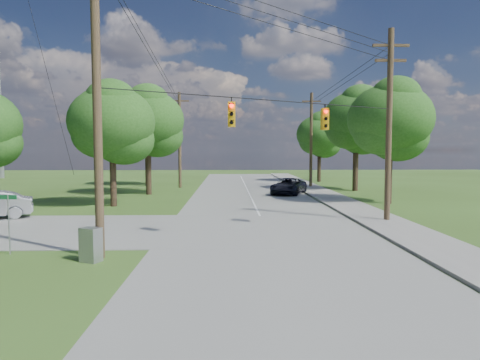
{
  "coord_description": "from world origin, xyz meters",
  "views": [
    {
      "loc": [
        0.12,
        -15.25,
        3.96
      ],
      "look_at": [
        0.67,
        5.0,
        2.54
      ],
      "focal_mm": 32.0,
      "sensor_mm": 36.0,
      "label": 1
    }
  ],
  "objects_px": {
    "pole_north_e": "(311,139)",
    "car_main_north": "(289,186)",
    "pole_north_w": "(180,139)",
    "control_cabinet": "(91,245)",
    "pole_ne": "(389,122)",
    "pole_sw": "(97,87)"
  },
  "relations": [
    {
      "from": "pole_north_w",
      "to": "car_main_north",
      "type": "height_order",
      "value": "pole_north_w"
    },
    {
      "from": "pole_north_e",
      "to": "car_main_north",
      "type": "relative_size",
      "value": 1.96
    },
    {
      "from": "control_cabinet",
      "to": "pole_north_w",
      "type": "bearing_deg",
      "value": 115.14
    },
    {
      "from": "pole_north_w",
      "to": "control_cabinet",
      "type": "distance_m",
      "value": 30.5
    },
    {
      "from": "control_cabinet",
      "to": "pole_ne",
      "type": "bearing_deg",
      "value": 55.55
    },
    {
      "from": "pole_ne",
      "to": "control_cabinet",
      "type": "xyz_separation_m",
      "value": [
        -13.67,
        -8.16,
        -4.86
      ]
    },
    {
      "from": "pole_ne",
      "to": "pole_sw",
      "type": "bearing_deg",
      "value": -150.62
    },
    {
      "from": "car_main_north",
      "to": "control_cabinet",
      "type": "distance_m",
      "value": 25.06
    },
    {
      "from": "pole_north_w",
      "to": "car_main_north",
      "type": "relative_size",
      "value": 1.96
    },
    {
      "from": "pole_north_w",
      "to": "car_main_north",
      "type": "xyz_separation_m",
      "value": [
        10.5,
        -7.31,
        -4.39
      ]
    },
    {
      "from": "control_cabinet",
      "to": "car_main_north",
      "type": "bearing_deg",
      "value": 90.51
    },
    {
      "from": "pole_north_e",
      "to": "pole_north_w",
      "type": "bearing_deg",
      "value": 180.0
    },
    {
      "from": "pole_ne",
      "to": "pole_north_e",
      "type": "bearing_deg",
      "value": 90.0
    },
    {
      "from": "car_main_north",
      "to": "control_cabinet",
      "type": "bearing_deg",
      "value": -91.22
    },
    {
      "from": "control_cabinet",
      "to": "pole_sw",
      "type": "bearing_deg",
      "value": 98.35
    },
    {
      "from": "pole_ne",
      "to": "car_main_north",
      "type": "distance_m",
      "value": 15.81
    },
    {
      "from": "pole_ne",
      "to": "control_cabinet",
      "type": "relative_size",
      "value": 8.61
    },
    {
      "from": "pole_ne",
      "to": "control_cabinet",
      "type": "bearing_deg",
      "value": -149.15
    },
    {
      "from": "pole_sw",
      "to": "pole_ne",
      "type": "relative_size",
      "value": 1.14
    },
    {
      "from": "pole_north_e",
      "to": "pole_north_w",
      "type": "height_order",
      "value": "same"
    },
    {
      "from": "pole_north_e",
      "to": "car_main_north",
      "type": "distance_m",
      "value": 9.18
    },
    {
      "from": "pole_ne",
      "to": "pole_north_w",
      "type": "distance_m",
      "value": 26.03
    }
  ]
}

